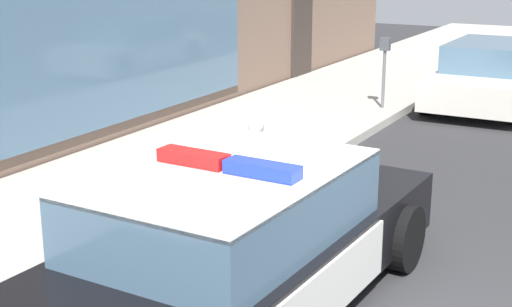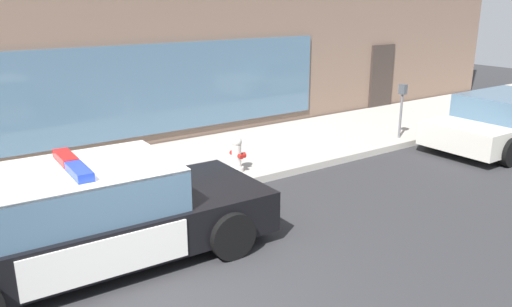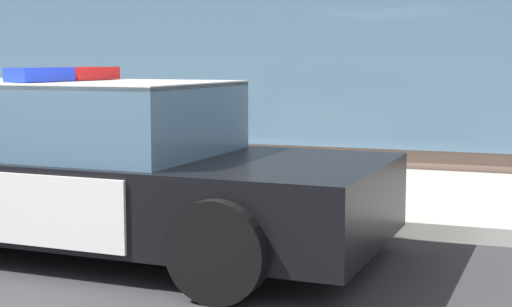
% 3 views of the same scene
% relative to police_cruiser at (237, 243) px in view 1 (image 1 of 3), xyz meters
% --- Properties ---
extents(sidewalk, '(48.00, 3.34, 0.15)m').
position_rel_police_cruiser_xyz_m(sidewalk, '(0.55, 2.87, -0.60)').
color(sidewalk, '#B2ADA3').
rests_on(sidewalk, ground).
extents(police_cruiser, '(4.93, 2.22, 1.49)m').
position_rel_police_cruiser_xyz_m(police_cruiser, '(0.00, 0.00, 0.00)').
color(police_cruiser, black).
rests_on(police_cruiser, ground).
extents(fire_hydrant, '(0.34, 0.39, 0.73)m').
position_rel_police_cruiser_xyz_m(fire_hydrant, '(3.50, 1.74, -0.18)').
color(fire_hydrant, silver).
rests_on(fire_hydrant, sidewalk).
extents(car_down_street, '(4.43, 2.08, 1.29)m').
position_rel_police_cruiser_xyz_m(car_down_street, '(10.18, -0.06, -0.05)').
color(car_down_street, silver).
rests_on(car_down_street, ground).
extents(parking_meter, '(0.12, 0.18, 1.34)m').
position_rel_police_cruiser_xyz_m(parking_meter, '(8.23, 1.59, 0.40)').
color(parking_meter, slate).
rests_on(parking_meter, sidewalk).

